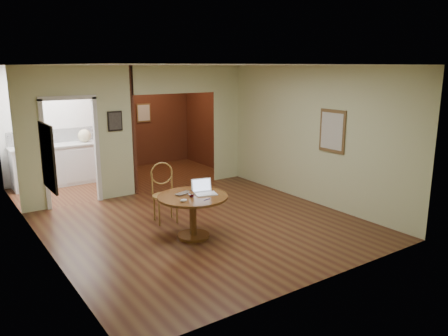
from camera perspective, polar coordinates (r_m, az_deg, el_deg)
floor at (r=7.58m, az=-2.31°, el=-7.56°), size 5.00×5.00×0.00m
room_shell at (r=9.78m, az=-14.53°, el=4.55°), size 5.20×7.50×5.00m
dining_table at (r=6.94m, az=-4.09°, el=-5.04°), size 1.11×1.11×0.69m
chair at (r=7.73m, az=-7.87°, el=-2.73°), size 0.51×0.51×1.04m
open_laptop at (r=6.97m, az=-2.66°, el=-2.85°), size 0.38×0.36×0.23m
closed_laptop at (r=6.95m, az=-5.09°, el=-3.38°), size 0.34×0.27×0.02m
mouse at (r=6.58m, az=-5.30°, el=-4.23°), size 0.12×0.08×0.05m
wine_glass at (r=6.81m, az=-4.27°, el=-3.37°), size 0.09×0.09×0.10m
pen at (r=6.67m, az=-2.23°, el=-4.12°), size 0.13×0.04×0.01m
kitchen_cabinet at (r=10.72m, az=-20.75°, el=0.40°), size 2.06×0.60×0.94m
grocery_bag at (r=10.77m, az=-17.76°, el=4.05°), size 0.35×0.32×0.30m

